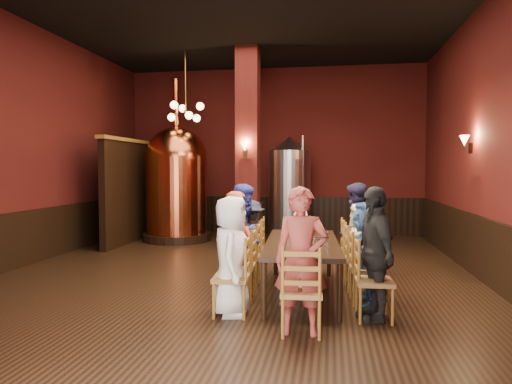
% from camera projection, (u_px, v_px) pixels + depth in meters
% --- Properties ---
extents(room, '(10.00, 10.02, 4.50)m').
position_uv_depth(room, '(236.00, 140.00, 7.56)').
color(room, black).
rests_on(room, ground).
extents(wainscot_right, '(0.08, 9.90, 1.00)m').
position_uv_depth(wainscot_right, '(488.00, 251.00, 7.01)').
color(wainscot_right, black).
rests_on(wainscot_right, ground).
extents(wainscot_back, '(7.90, 0.08, 1.00)m').
position_uv_depth(wainscot_back, '(273.00, 215.00, 12.54)').
color(wainscot_back, black).
rests_on(wainscot_back, ground).
extents(wainscot_left, '(0.08, 9.90, 1.00)m').
position_uv_depth(wainscot_left, '(23.00, 239.00, 8.28)').
color(wainscot_left, black).
rests_on(wainscot_left, ground).
extents(column, '(0.58, 0.58, 4.50)m').
position_uv_depth(column, '(248.00, 148.00, 10.37)').
color(column, '#48140F').
rests_on(column, ground).
extents(partition, '(0.22, 3.50, 2.40)m').
position_uv_depth(partition, '(136.00, 192.00, 11.28)').
color(partition, black).
rests_on(partition, ground).
extents(pendant_cluster, '(0.90, 0.90, 1.70)m').
position_uv_depth(pendant_cluster, '(186.00, 112.00, 10.66)').
color(pendant_cluster, '#A57226').
rests_on(pendant_cluster, room).
extents(sconce_wall, '(0.20, 0.20, 0.36)m').
position_uv_depth(sconce_wall, '(471.00, 143.00, 7.72)').
color(sconce_wall, black).
rests_on(sconce_wall, room).
extents(sconce_column, '(0.20, 0.20, 0.36)m').
position_uv_depth(sconce_column, '(246.00, 149.00, 10.07)').
color(sconce_column, black).
rests_on(sconce_column, column).
extents(dining_table, '(1.13, 2.45, 0.75)m').
position_uv_depth(dining_table, '(302.00, 246.00, 6.42)').
color(dining_table, black).
rests_on(dining_table, ground).
extents(chair_0, '(0.49, 0.49, 0.92)m').
position_uv_depth(chair_0, '(231.00, 277.00, 5.53)').
color(chair_0, '#9B6527').
rests_on(chair_0, ground).
extents(person_0, '(0.54, 0.76, 1.45)m').
position_uv_depth(person_0, '(231.00, 256.00, 5.51)').
color(person_0, white).
rests_on(person_0, ground).
extents(chair_1, '(0.49, 0.49, 0.92)m').
position_uv_depth(chair_1, '(239.00, 265.00, 6.19)').
color(chair_1, '#9B6527').
rests_on(chair_1, ground).
extents(person_1, '(0.43, 0.59, 1.47)m').
position_uv_depth(person_1, '(239.00, 245.00, 6.18)').
color(person_1, '#AA3B1D').
rests_on(person_1, ground).
extents(chair_2, '(0.49, 0.49, 0.92)m').
position_uv_depth(chair_2, '(245.00, 256.00, 6.85)').
color(chair_2, '#9B6527').
rests_on(chair_2, ground).
extents(person_2, '(0.58, 0.83, 1.55)m').
position_uv_depth(person_2, '(245.00, 235.00, 6.83)').
color(person_2, navy).
rests_on(person_2, ground).
extents(chair_3, '(0.49, 0.49, 0.92)m').
position_uv_depth(chair_3, '(250.00, 248.00, 7.51)').
color(chair_3, '#9B6527').
rests_on(chair_3, ground).
extents(person_3, '(0.62, 0.89, 1.26)m').
position_uv_depth(person_3, '(250.00, 238.00, 7.50)').
color(person_3, black).
rests_on(person_3, ground).
extents(chair_4, '(0.49, 0.49, 0.92)m').
position_uv_depth(chair_4, '(374.00, 281.00, 5.35)').
color(chair_4, '#9B6527').
rests_on(chair_4, ground).
extents(person_4, '(0.62, 0.99, 1.57)m').
position_uv_depth(person_4, '(375.00, 253.00, 5.33)').
color(person_4, black).
rests_on(person_4, ground).
extents(chair_5, '(0.49, 0.49, 0.92)m').
position_uv_depth(chair_5, '(366.00, 268.00, 6.01)').
color(chair_5, '#9B6527').
rests_on(chair_5, ground).
extents(person_5, '(0.50, 1.29, 1.36)m').
position_uv_depth(person_5, '(367.00, 252.00, 6.00)').
color(person_5, navy).
rests_on(person_5, ground).
extents(chair_6, '(0.49, 0.49, 0.92)m').
position_uv_depth(chair_6, '(360.00, 258.00, 6.67)').
color(chair_6, '#9B6527').
rests_on(chair_6, ground).
extents(person_6, '(0.51, 0.68, 1.27)m').
position_uv_depth(person_6, '(360.00, 247.00, 6.66)').
color(person_6, '#B4AF9F').
rests_on(person_6, ground).
extents(chair_7, '(0.49, 0.49, 0.92)m').
position_uv_depth(chair_7, '(355.00, 250.00, 7.33)').
color(chair_7, '#9B6527').
rests_on(chair_7, ground).
extents(person_7, '(0.57, 0.83, 1.55)m').
position_uv_depth(person_7, '(355.00, 231.00, 7.32)').
color(person_7, '#201D3A').
rests_on(person_7, ground).
extents(chair_8, '(0.49, 0.49, 0.92)m').
position_uv_depth(chair_8, '(301.00, 291.00, 4.89)').
color(chair_8, '#9B6527').
rests_on(chair_8, ground).
extents(person_8, '(0.59, 0.40, 1.59)m').
position_uv_depth(person_8, '(301.00, 261.00, 4.87)').
color(person_8, '#943831').
rests_on(person_8, ground).
extents(copper_kettle, '(1.67, 1.67, 3.95)m').
position_uv_depth(copper_kettle, '(177.00, 182.00, 11.20)').
color(copper_kettle, black).
rests_on(copper_kettle, ground).
extents(steel_vessel, '(1.17, 1.17, 2.58)m').
position_uv_depth(steel_vessel, '(289.00, 188.00, 11.54)').
color(steel_vessel, '#B2B2B7').
rests_on(steel_vessel, ground).
extents(rose_vase, '(0.22, 0.22, 0.38)m').
position_uv_depth(rose_vase, '(301.00, 216.00, 7.40)').
color(rose_vase, white).
rests_on(rose_vase, dining_table).
extents(wine_glass_0, '(0.07, 0.07, 0.17)m').
position_uv_depth(wine_glass_0, '(291.00, 242.00, 5.88)').
color(wine_glass_0, white).
rests_on(wine_glass_0, dining_table).
extents(wine_glass_1, '(0.07, 0.07, 0.17)m').
position_uv_depth(wine_glass_1, '(319.00, 243.00, 5.77)').
color(wine_glass_1, white).
rests_on(wine_glass_1, dining_table).
extents(wine_glass_2, '(0.07, 0.07, 0.17)m').
position_uv_depth(wine_glass_2, '(306.00, 231.00, 6.82)').
color(wine_glass_2, white).
rests_on(wine_glass_2, dining_table).
extents(wine_glass_3, '(0.07, 0.07, 0.17)m').
position_uv_depth(wine_glass_3, '(327.00, 238.00, 6.16)').
color(wine_glass_3, white).
rests_on(wine_glass_3, dining_table).
extents(wine_glass_4, '(0.07, 0.07, 0.17)m').
position_uv_depth(wine_glass_4, '(287.00, 228.00, 7.22)').
color(wine_glass_4, white).
rests_on(wine_glass_4, dining_table).
extents(wine_glass_5, '(0.07, 0.07, 0.17)m').
position_uv_depth(wine_glass_5, '(323.00, 236.00, 6.32)').
color(wine_glass_5, white).
rests_on(wine_glass_5, dining_table).
extents(wine_glass_6, '(0.07, 0.07, 0.17)m').
position_uv_depth(wine_glass_6, '(291.00, 240.00, 6.00)').
color(wine_glass_6, white).
rests_on(wine_glass_6, dining_table).
extents(wine_glass_7, '(0.07, 0.07, 0.17)m').
position_uv_depth(wine_glass_7, '(313.00, 244.00, 5.72)').
color(wine_glass_7, white).
rests_on(wine_glass_7, dining_table).
extents(wine_glass_8, '(0.07, 0.07, 0.17)m').
position_uv_depth(wine_glass_8, '(298.00, 242.00, 5.88)').
color(wine_glass_8, white).
rests_on(wine_glass_8, dining_table).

